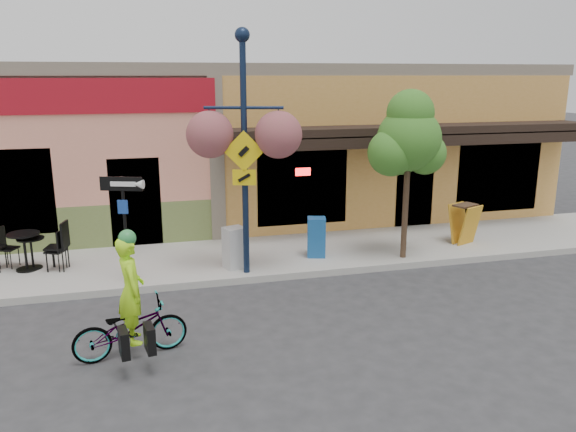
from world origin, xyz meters
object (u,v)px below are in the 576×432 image
object	(u,v)px
bicycle	(130,329)
street_tree	(407,175)
lamp_post	(245,156)
newspaper_box_grey	(235,248)
cyclist_rider	(132,305)
one_way_sign	(126,231)
building	(231,138)
newspaper_box_blue	(316,237)

from	to	relation	value
bicycle	street_tree	bearing A→B (deg)	-72.78
lamp_post	newspaper_box_grey	bearing A→B (deg)	135.39
cyclist_rider	lamp_post	xyz separation A→B (m)	(2.28, 2.88, 1.81)
lamp_post	street_tree	size ratio (longest dim) A/B	1.30
one_way_sign	building	bearing A→B (deg)	83.95
newspaper_box_grey	street_tree	bearing A→B (deg)	-23.38
lamp_post	newspaper_box_blue	distance (m)	2.76
bicycle	cyclist_rider	distance (m)	0.38
cyclist_rider	newspaper_box_grey	distance (m)	3.85
street_tree	building	bearing A→B (deg)	113.64
one_way_sign	newspaper_box_blue	bearing A→B (deg)	28.79
bicycle	lamp_post	xyz separation A→B (m)	(2.33, 2.88, 2.18)
cyclist_rider	street_tree	bearing A→B (deg)	-72.59
building	street_tree	world-z (taller)	building
cyclist_rider	one_way_sign	xyz separation A→B (m)	(-0.12, 2.84, 0.41)
bicycle	one_way_sign	size ratio (longest dim) A/B	0.79
lamp_post	newspaper_box_blue	world-z (taller)	lamp_post
cyclist_rider	building	bearing A→B (deg)	-26.86
one_way_sign	newspaper_box_grey	xyz separation A→B (m)	(2.21, 0.39, -0.64)
building	one_way_sign	bearing A→B (deg)	-115.26
cyclist_rider	one_way_sign	world-z (taller)	one_way_sign
bicycle	newspaper_box_grey	xyz separation A→B (m)	(2.14, 3.22, 0.15)
bicycle	newspaper_box_grey	bearing A→B (deg)	-42.71
newspaper_box_grey	building	bearing A→B (deg)	61.67
cyclist_rider	newspaper_box_blue	bearing A→B (deg)	-57.89
one_way_sign	bicycle	bearing A→B (deg)	-69.30
bicycle	street_tree	distance (m)	6.88
one_way_sign	street_tree	size ratio (longest dim) A/B	0.57
bicycle	street_tree	world-z (taller)	street_tree
building	cyclist_rider	size ratio (longest dim) A/B	10.96
lamp_post	newspaper_box_blue	bearing A→B (deg)	36.19
cyclist_rider	one_way_sign	distance (m)	2.87
cyclist_rider	street_tree	xyz separation A→B (m)	(5.95, 2.97, 1.23)
newspaper_box_grey	street_tree	size ratio (longest dim) A/B	0.24
lamp_post	one_way_sign	world-z (taller)	lamp_post
lamp_post	street_tree	bearing A→B (deg)	16.99
bicycle	cyclist_rider	world-z (taller)	cyclist_rider
lamp_post	newspaper_box_grey	world-z (taller)	lamp_post
newspaper_box_blue	street_tree	distance (m)	2.47
one_way_sign	newspaper_box_blue	size ratio (longest dim) A/B	2.38
cyclist_rider	lamp_post	size ratio (longest dim) A/B	0.33
cyclist_rider	newspaper_box_blue	distance (m)	5.37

